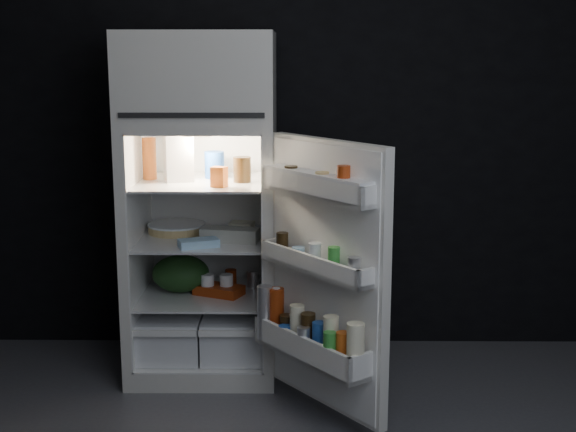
{
  "coord_description": "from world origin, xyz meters",
  "views": [
    {
      "loc": [
        -0.03,
        -2.8,
        1.69
      ],
      "look_at": [
        -0.06,
        1.0,
        0.9
      ],
      "focal_mm": 50.0,
      "sensor_mm": 36.0,
      "label": 1
    }
  ],
  "objects_px": {
    "milk_jug": "(178,158)",
    "egg_carton": "(230,235)",
    "refrigerator": "(203,193)",
    "yogurt_tray": "(219,290)",
    "fridge_door": "(321,281)"
  },
  "relations": [
    {
      "from": "milk_jug",
      "to": "egg_carton",
      "type": "relative_size",
      "value": 0.82
    },
    {
      "from": "milk_jug",
      "to": "egg_carton",
      "type": "distance_m",
      "value": 0.48
    },
    {
      "from": "refrigerator",
      "to": "yogurt_tray",
      "type": "xyz_separation_m",
      "value": [
        0.08,
        -0.08,
        -0.5
      ]
    },
    {
      "from": "refrigerator",
      "to": "fridge_door",
      "type": "height_order",
      "value": "refrigerator"
    },
    {
      "from": "egg_carton",
      "to": "yogurt_tray",
      "type": "xyz_separation_m",
      "value": [
        -0.07,
        0.05,
        -0.31
      ]
    },
    {
      "from": "milk_jug",
      "to": "egg_carton",
      "type": "xyz_separation_m",
      "value": [
        0.27,
        -0.09,
        -0.38
      ]
    },
    {
      "from": "refrigerator",
      "to": "yogurt_tray",
      "type": "distance_m",
      "value": 0.52
    },
    {
      "from": "fridge_door",
      "to": "milk_jug",
      "type": "relative_size",
      "value": 5.08
    },
    {
      "from": "refrigerator",
      "to": "egg_carton",
      "type": "distance_m",
      "value": 0.28
    },
    {
      "from": "milk_jug",
      "to": "yogurt_tray",
      "type": "distance_m",
      "value": 0.72
    },
    {
      "from": "refrigerator",
      "to": "yogurt_tray",
      "type": "relative_size",
      "value": 7.2
    },
    {
      "from": "egg_carton",
      "to": "refrigerator",
      "type": "bearing_deg",
      "value": 149.87
    },
    {
      "from": "refrigerator",
      "to": "fridge_door",
      "type": "bearing_deg",
      "value": -48.27
    },
    {
      "from": "fridge_door",
      "to": "egg_carton",
      "type": "height_order",
      "value": "fridge_door"
    },
    {
      "from": "egg_carton",
      "to": "yogurt_tray",
      "type": "bearing_deg",
      "value": 152.83
    }
  ]
}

